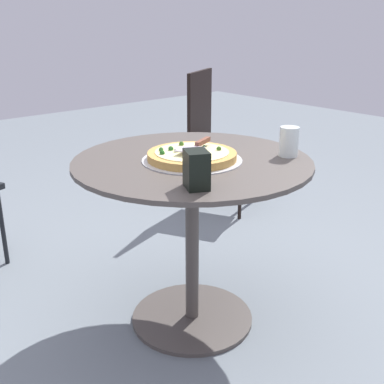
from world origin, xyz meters
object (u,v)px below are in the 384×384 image
(patio_table, at_px, (192,206))
(pizza_on_tray, at_px, (192,156))
(patio_chair_near, at_px, (214,132))
(drinking_cup, at_px, (289,142))
(pizza_server, at_px, (197,145))
(napkin_dispenser, at_px, (196,170))

(patio_table, relative_size, pizza_on_tray, 2.41)
(patio_chair_near, bearing_deg, drinking_cup, -31.06)
(pizza_server, bearing_deg, drinking_cup, 56.35)
(patio_table, bearing_deg, pizza_server, 35.37)
(patio_table, relative_size, drinking_cup, 7.98)
(pizza_on_tray, distance_m, pizza_server, 0.05)
(drinking_cup, height_order, napkin_dispenser, napkin_dispenser)
(patio_table, distance_m, pizza_on_tray, 0.22)
(patio_table, distance_m, patio_chair_near, 1.40)
(napkin_dispenser, distance_m, patio_chair_near, 1.76)
(pizza_on_tray, relative_size, pizza_server, 1.86)
(patio_table, bearing_deg, drinking_cup, 55.39)
(pizza_server, xyz_separation_m, drinking_cup, (0.21, 0.31, 0.00))
(pizza_on_tray, xyz_separation_m, patio_chair_near, (-0.96, 1.04, -0.22))
(pizza_on_tray, distance_m, patio_chair_near, 1.43)
(patio_chair_near, bearing_deg, pizza_server, -46.54)
(drinking_cup, height_order, patio_chair_near, patio_chair_near)
(patio_table, height_order, pizza_on_tray, pizza_on_tray)
(pizza_server, distance_m, napkin_dispenser, 0.34)
(pizza_server, height_order, patio_chair_near, patio_chair_near)
(pizza_server, height_order, drinking_cup, drinking_cup)
(napkin_dispenser, bearing_deg, pizza_on_tray, 168.53)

